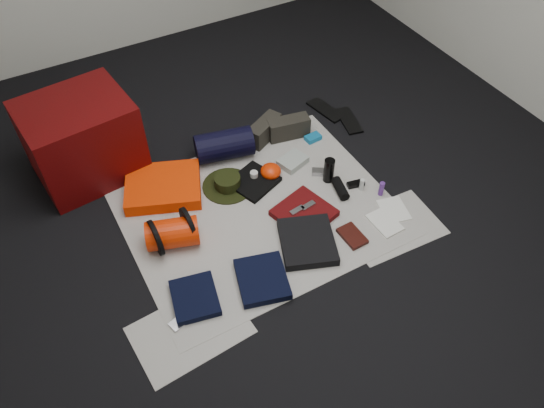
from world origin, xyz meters
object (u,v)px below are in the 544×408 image
stuff_sack (173,233)px  compact_camera (318,172)px  water_bottle (329,170)px  sleeping_pad (163,187)px  navy_duffel (224,145)px  paperback_book (352,236)px  red_cabinet (82,140)px

stuff_sack → compact_camera: bearing=4.2°
water_bottle → sleeping_pad: bearing=156.5°
navy_duffel → paperback_book: bearing=-58.3°
compact_camera → stuff_sack: bearing=-143.5°
sleeping_pad → compact_camera: size_ratio=5.51×
stuff_sack → water_bottle: bearing=-0.1°
red_cabinet → stuff_sack: size_ratio=2.15×
sleeping_pad → navy_duffel: (0.49, 0.11, 0.06)m
navy_duffel → water_bottle: 0.73m
stuff_sack → compact_camera: stuff_sack is taller
stuff_sack → paperback_book: (0.94, -0.48, -0.08)m
navy_duffel → compact_camera: size_ratio=4.52×
stuff_sack → compact_camera: 1.06m
stuff_sack → paperback_book: 1.06m
stuff_sack → paperback_book: bearing=-26.9°
red_cabinet → sleeping_pad: (0.34, -0.43, -0.22)m
red_cabinet → water_bottle: (1.32, -0.85, -0.18)m
red_cabinet → navy_duffel: red_cabinet is taller
water_bottle → compact_camera: size_ratio=2.03×
red_cabinet → navy_duffel: 0.91m
sleeping_pad → stuff_sack: stuff_sack is taller
sleeping_pad → red_cabinet: bearing=128.9°
navy_duffel → water_bottle: (0.49, -0.54, -0.01)m
water_bottle → paperback_book: 0.50m
sleeping_pad → compact_camera: (0.96, -0.35, -0.03)m
red_cabinet → stuff_sack: (0.24, -0.85, -0.17)m
red_cabinet → paperback_book: (1.18, -1.33, -0.25)m
red_cabinet → water_bottle: 1.58m
sleeping_pad → stuff_sack: 0.44m
sleeping_pad → navy_duffel: navy_duffel is taller
navy_duffel → water_bottle: size_ratio=2.22×
compact_camera → red_cabinet: bearing=-178.5°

